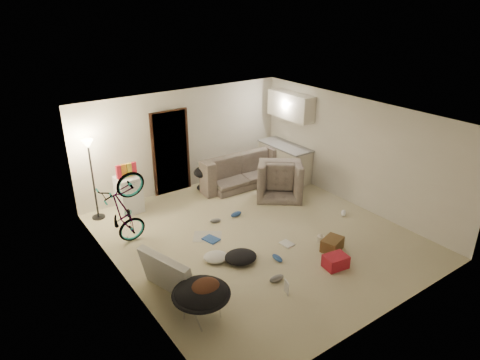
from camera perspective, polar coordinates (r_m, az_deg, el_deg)
floor at (r=8.85m, az=2.29°, el=-7.50°), size 5.50×6.00×0.02m
ceiling at (r=7.85m, az=2.59°, el=8.44°), size 5.50×6.00×0.02m
wall_back at (r=10.65m, az=-7.51°, el=5.30°), size 5.50×0.02×2.50m
wall_front at (r=6.44m, az=19.15°, el=-8.81°), size 5.50×0.02×2.50m
wall_left at (r=7.10m, az=-15.61°, el=-5.18°), size 0.02×6.00×2.50m
wall_right at (r=10.09m, az=14.99°, el=3.62°), size 0.02×6.00×2.50m
doorway at (r=10.53m, az=-9.26°, el=3.64°), size 0.85×0.10×2.04m
door_trim at (r=10.50m, az=-9.18°, el=3.59°), size 0.97×0.04×2.10m
floor_lamp at (r=9.50m, az=-19.31°, el=2.19°), size 0.28×0.28×1.81m
kitchen_counter at (r=11.44m, az=5.93°, el=2.38°), size 0.60×1.50×0.88m
counter_top at (r=11.29m, az=6.03°, el=4.55°), size 0.64×1.54×0.04m
kitchen_uppers at (r=11.07m, az=6.77°, el=9.82°), size 0.38×1.40×0.65m
sofa at (r=11.10m, az=-0.51°, el=1.17°), size 2.23×0.92×0.65m
armchair at (r=10.55m, az=5.23°, el=-0.04°), size 1.42×1.39×0.69m
bicycle at (r=8.62m, az=-15.00°, el=-6.01°), size 1.60×0.71×0.92m
book_asset at (r=7.31m, az=6.47°, el=-15.11°), size 0.28×0.24×0.02m
mini_fridge at (r=9.94m, az=-14.60°, el=-1.84°), size 0.51×0.51×0.84m
snack_box_0 at (r=9.66m, az=-15.88°, el=1.03°), size 0.11×0.08×0.30m
snack_box_1 at (r=9.69m, az=-15.22°, el=1.19°), size 0.11×0.09×0.30m
snack_box_2 at (r=9.73m, az=-14.57°, el=1.35°), size 0.10×0.08×0.30m
snack_box_3 at (r=9.77m, az=-13.92°, el=1.51°), size 0.11×0.09×0.30m
saucer_chair at (r=6.67m, az=-5.16°, el=-15.44°), size 0.89×0.89×0.63m
hoodie at (r=6.54m, az=-4.70°, el=-14.11°), size 0.54×0.48×0.22m
sofa_drape at (r=10.54m, az=-4.75°, el=1.11°), size 0.59×0.49×0.28m
tv_box at (r=7.23m, az=-9.67°, el=-12.29°), size 0.59×1.14×0.74m
drink_case_a at (r=8.52m, az=12.19°, el=-8.38°), size 0.50×0.42×0.25m
drink_case_b at (r=8.05m, az=12.63°, el=-10.56°), size 0.46×0.37×0.24m
juicer at (r=8.73m, az=10.73°, el=-7.70°), size 0.15×0.15×0.21m
newspaper at (r=8.84m, az=-4.36°, el=-7.51°), size 0.72×0.68×0.01m
book_blue at (r=8.72m, az=-3.88°, el=-7.89°), size 0.31×0.37×0.03m
book_white at (r=8.61m, az=6.27°, el=-8.45°), size 0.22×0.28×0.02m
shoe_0 at (r=9.55m, az=-0.54°, el=-4.57°), size 0.30×0.15×0.11m
shoe_1 at (r=9.32m, az=-3.29°, el=-5.42°), size 0.26×0.17×0.09m
shoe_2 at (r=8.11m, az=5.00°, el=-10.32°), size 0.11×0.27×0.10m
shoe_3 at (r=7.59m, az=4.90°, el=-12.93°), size 0.30×0.14×0.11m
shoe_4 at (r=9.88m, az=13.63°, el=-4.28°), size 0.28×0.26×0.10m
clothes_lump_a at (r=8.02m, az=0.09°, el=-10.21°), size 0.74×0.68×0.19m
clothes_lump_b at (r=10.84m, az=-4.63°, el=-0.93°), size 0.54×0.49×0.14m
clothes_lump_c at (r=8.08m, az=-3.23°, el=-10.21°), size 0.61×0.59×0.14m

